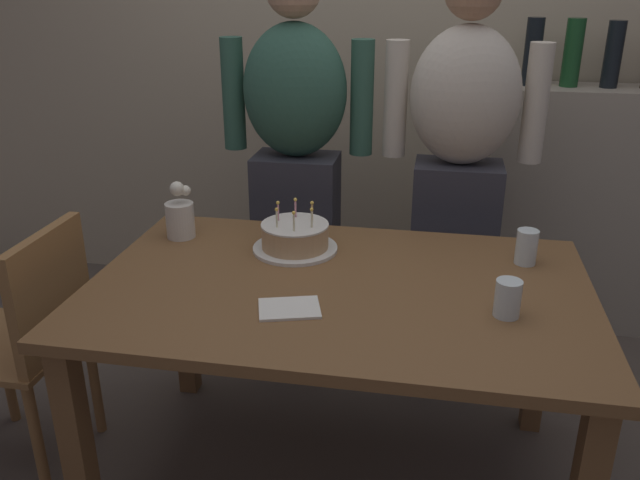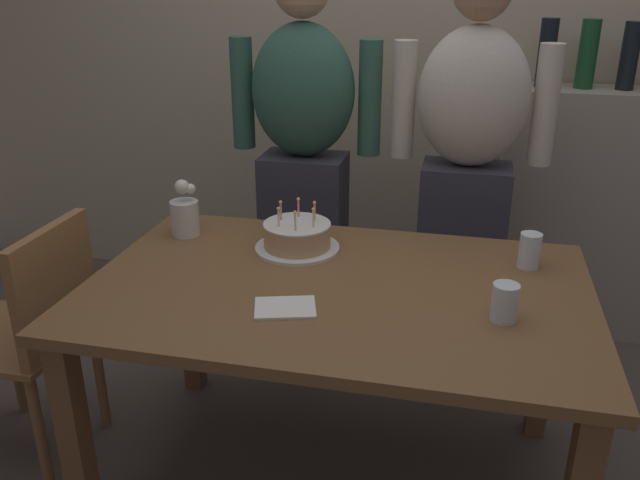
# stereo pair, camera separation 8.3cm
# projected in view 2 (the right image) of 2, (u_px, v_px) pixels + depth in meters

# --- Properties ---
(ground_plane) EXTENTS (10.00, 10.00, 0.00)m
(ground_plane) POSITION_uv_depth(u_px,v_px,m) (335.00, 478.00, 2.24)
(ground_plane) COLOR #564C44
(back_wall) EXTENTS (5.20, 0.10, 2.60)m
(back_wall) POSITION_uv_depth(u_px,v_px,m) (403.00, 41.00, 3.15)
(back_wall) COLOR tan
(back_wall) RESTS_ON ground_plane
(dining_table) EXTENTS (1.50, 0.96, 0.74)m
(dining_table) POSITION_uv_depth(u_px,v_px,m) (337.00, 313.00, 2.00)
(dining_table) COLOR brown
(dining_table) RESTS_ON ground_plane
(birthday_cake) EXTENTS (0.29, 0.29, 0.16)m
(birthday_cake) POSITION_uv_depth(u_px,v_px,m) (297.00, 237.00, 2.19)
(birthday_cake) COLOR white
(birthday_cake) RESTS_ON dining_table
(water_glass_near) EXTENTS (0.07, 0.07, 0.10)m
(water_glass_near) POSITION_uv_depth(u_px,v_px,m) (505.00, 302.00, 1.74)
(water_glass_near) COLOR silver
(water_glass_near) RESTS_ON dining_table
(water_glass_far) EXTENTS (0.07, 0.07, 0.11)m
(water_glass_far) POSITION_uv_depth(u_px,v_px,m) (530.00, 251.00, 2.06)
(water_glass_far) COLOR silver
(water_glass_far) RESTS_ON dining_table
(napkin_stack) EXTENTS (0.20, 0.17, 0.01)m
(napkin_stack) POSITION_uv_depth(u_px,v_px,m) (285.00, 308.00, 1.82)
(napkin_stack) COLOR white
(napkin_stack) RESTS_ON dining_table
(flower_vase) EXTENTS (0.10, 0.10, 0.20)m
(flower_vase) POSITION_uv_depth(u_px,v_px,m) (185.00, 214.00, 2.31)
(flower_vase) COLOR silver
(flower_vase) RESTS_ON dining_table
(person_man_bearded) EXTENTS (0.61, 0.27, 1.66)m
(person_man_bearded) POSITION_uv_depth(u_px,v_px,m) (304.00, 166.00, 2.67)
(person_man_bearded) COLOR #33333D
(person_man_bearded) RESTS_ON ground_plane
(person_woman_cardigan) EXTENTS (0.61, 0.27, 1.66)m
(person_woman_cardigan) POSITION_uv_depth(u_px,v_px,m) (466.00, 177.00, 2.53)
(person_woman_cardigan) COLOR #33333D
(person_woman_cardigan) RESTS_ON ground_plane
(dining_chair) EXTENTS (0.42, 0.42, 0.87)m
(dining_chair) POSITION_uv_depth(u_px,v_px,m) (36.00, 326.00, 2.18)
(dining_chair) COLOR olive
(dining_chair) RESTS_ON ground_plane
(shelf_cabinet) EXTENTS (0.78, 0.30, 1.43)m
(shelf_cabinet) POSITION_uv_depth(u_px,v_px,m) (583.00, 210.00, 3.04)
(shelf_cabinet) COLOR #9E9384
(shelf_cabinet) RESTS_ON ground_plane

